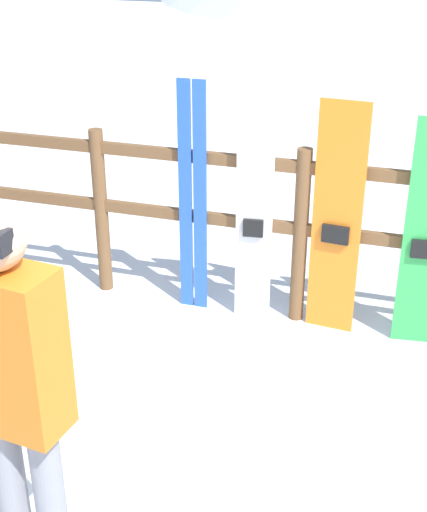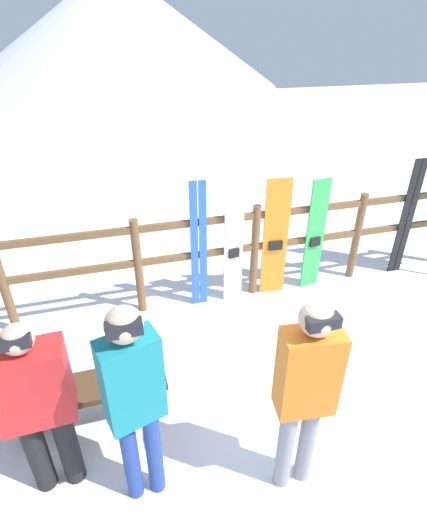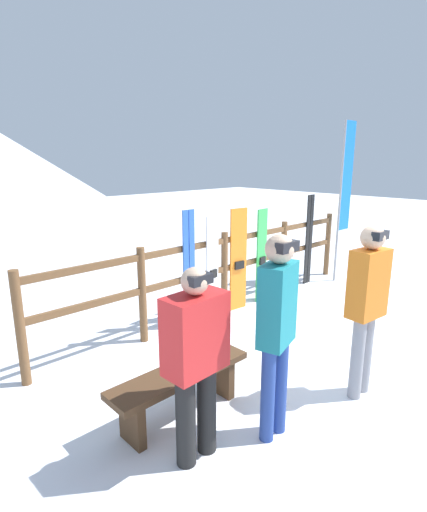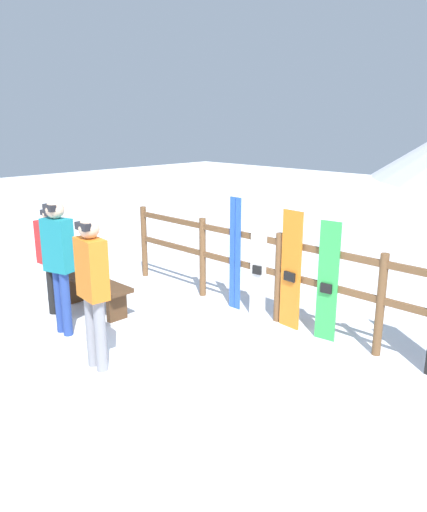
% 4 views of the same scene
% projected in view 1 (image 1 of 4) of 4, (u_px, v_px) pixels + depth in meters
% --- Properties ---
extents(ground_plane, '(40.00, 40.00, 0.00)m').
position_uv_depth(ground_plane, '(222.00, 492.00, 3.51)').
color(ground_plane, white).
extents(fence, '(5.95, 0.10, 1.23)m').
position_uv_depth(fence, '(301.00, 221.00, 4.71)').
color(fence, brown).
rests_on(fence, ground).
extents(person_orange, '(0.41, 0.26, 1.70)m').
position_uv_depth(person_orange, '(14.00, 383.00, 2.63)').
color(person_orange, gray).
rests_on(person_orange, ground).
extents(ski_pair_blue, '(0.20, 0.02, 1.63)m').
position_uv_depth(ski_pair_blue, '(193.00, 200.00, 4.82)').
color(ski_pair_blue, blue).
rests_on(ski_pair_blue, ground).
extents(snowboard_white, '(0.25, 0.08, 1.51)m').
position_uv_depth(snowboard_white, '(254.00, 217.00, 4.73)').
color(snowboard_white, white).
rests_on(snowboard_white, ground).
extents(snowboard_orange, '(0.32, 0.08, 1.57)m').
position_uv_depth(snowboard_orange, '(337.00, 222.00, 4.57)').
color(snowboard_orange, orange).
rests_on(snowboard_orange, ground).
extents(snowboard_green, '(0.26, 0.08, 1.51)m').
position_uv_depth(snowboard_green, '(425.00, 237.00, 4.43)').
color(snowboard_green, green).
rests_on(snowboard_green, ground).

